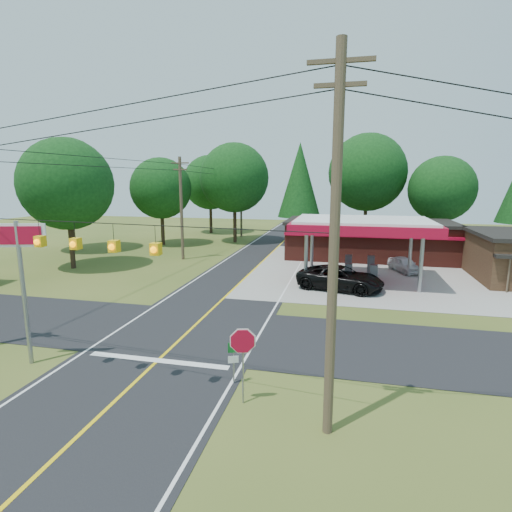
% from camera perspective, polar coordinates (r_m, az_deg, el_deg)
% --- Properties ---
extents(ground, '(120.00, 120.00, 0.00)m').
position_cam_1_polar(ground, '(21.58, -9.52, -10.54)').
color(ground, '#3D501C').
rests_on(ground, ground).
extents(main_highway, '(8.00, 120.00, 0.02)m').
position_cam_1_polar(main_highway, '(21.57, -9.52, -10.51)').
color(main_highway, black).
rests_on(main_highway, ground).
extents(cross_road, '(70.00, 7.00, 0.02)m').
position_cam_1_polar(cross_road, '(21.57, -9.52, -10.50)').
color(cross_road, black).
rests_on(cross_road, ground).
extents(lane_center_yellow, '(0.15, 110.00, 0.00)m').
position_cam_1_polar(lane_center_yellow, '(21.57, -9.52, -10.48)').
color(lane_center_yellow, yellow).
rests_on(lane_center_yellow, main_highway).
extents(gas_canopy, '(10.60, 7.40, 4.88)m').
position_cam_1_polar(gas_canopy, '(31.75, 14.93, 4.06)').
color(gas_canopy, gray).
rests_on(gas_canopy, ground).
extents(convenience_store, '(16.40, 7.55, 3.80)m').
position_cam_1_polar(convenience_store, '(41.99, 15.71, 2.35)').
color(convenience_store, '#5C221A').
rests_on(convenience_store, ground).
extents(utility_pole_near_right, '(1.80, 0.30, 11.50)m').
position_cam_1_polar(utility_pole_near_right, '(11.68, 11.09, 1.53)').
color(utility_pole_near_right, '#473828').
rests_on(utility_pole_near_right, ground).
extents(utility_pole_far_left, '(1.80, 0.30, 10.00)m').
position_cam_1_polar(utility_pole_far_left, '(39.90, -10.62, 6.89)').
color(utility_pole_far_left, '#473828').
rests_on(utility_pole_far_left, ground).
extents(utility_pole_north, '(0.30, 0.30, 9.50)m').
position_cam_1_polar(utility_pole_north, '(55.50, -2.14, 7.65)').
color(utility_pole_north, '#473828').
rests_on(utility_pole_north, ground).
extents(overhead_beacons, '(17.04, 2.04, 1.03)m').
position_cam_1_polar(overhead_beacons, '(15.41, -22.24, 4.09)').
color(overhead_beacons, black).
rests_on(overhead_beacons, ground).
extents(treeline_backdrop, '(70.27, 51.59, 13.30)m').
position_cam_1_polar(treeline_backdrop, '(43.11, 3.56, 10.37)').
color(treeline_backdrop, '#332316').
rests_on(treeline_backdrop, ground).
extents(suv_car, '(7.36, 7.36, 1.70)m').
position_cam_1_polar(suv_car, '(29.37, 11.93, -3.12)').
color(suv_car, black).
rests_on(suv_car, ground).
extents(sedan_car, '(4.93, 4.93, 1.28)m').
position_cam_1_polar(sedan_car, '(36.59, 20.45, -1.17)').
color(sedan_car, silver).
rests_on(sedan_car, ground).
extents(big_stop_sign, '(2.23, 0.68, 6.17)m').
position_cam_1_polar(big_stop_sign, '(19.09, -30.65, -0.62)').
color(big_stop_sign, gray).
rests_on(big_stop_sign, ground).
extents(octagonal_stop_sign, '(0.94, 0.30, 2.82)m').
position_cam_1_polar(octagonal_stop_sign, '(14.14, -1.91, -12.85)').
color(octagonal_stop_sign, gray).
rests_on(octagonal_stop_sign, ground).
extents(route_sign_post, '(0.38, 0.19, 1.98)m').
position_cam_1_polar(route_sign_post, '(15.78, -3.26, -14.06)').
color(route_sign_post, gray).
rests_on(route_sign_post, ground).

